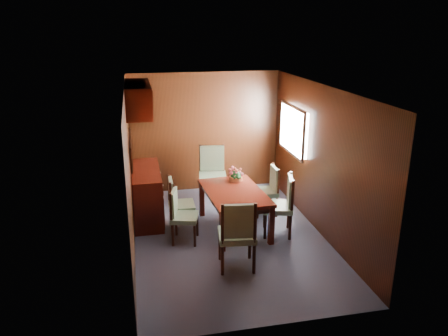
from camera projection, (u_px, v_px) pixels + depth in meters
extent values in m
plane|color=#3C4053|center=(229.00, 236.00, 7.09)|extent=(4.50, 4.50, 0.00)
cube|color=black|center=(130.00, 173.00, 6.42)|extent=(0.02, 4.50, 2.40)
cube|color=black|center=(320.00, 160.00, 7.00)|extent=(0.02, 4.50, 2.40)
cube|color=black|center=(205.00, 132.00, 8.80)|extent=(3.00, 0.02, 2.40)
cube|color=black|center=(275.00, 231.00, 4.62)|extent=(3.00, 0.02, 2.40)
cube|color=black|center=(229.00, 88.00, 6.33)|extent=(3.00, 4.50, 0.02)
cube|color=white|center=(295.00, 130.00, 7.94)|extent=(0.14, 1.10, 0.80)
cube|color=#B2B2B7|center=(292.00, 130.00, 7.92)|extent=(0.04, 1.20, 0.90)
cube|color=black|center=(131.00, 149.00, 7.33)|extent=(0.03, 1.36, 0.41)
cube|color=silver|center=(132.00, 149.00, 7.33)|extent=(0.01, 1.30, 0.35)
cube|color=#320B06|center=(138.00, 98.00, 7.09)|extent=(0.40, 1.40, 0.50)
cube|color=#320B06|center=(147.00, 194.00, 7.63)|extent=(0.48, 1.40, 0.90)
cube|color=#320B06|center=(222.00, 232.00, 6.55)|extent=(0.09, 0.09, 0.63)
cube|color=#320B06|center=(271.00, 226.00, 6.75)|extent=(0.09, 0.09, 0.63)
cube|color=#320B06|center=(202.00, 199.00, 7.76)|extent=(0.09, 0.09, 0.63)
cube|color=#320B06|center=(244.00, 195.00, 7.97)|extent=(0.09, 0.09, 0.63)
cube|color=black|center=(234.00, 197.00, 7.17)|extent=(0.90, 1.40, 0.09)
cube|color=#320B06|center=(234.00, 193.00, 7.15)|extent=(1.01, 1.52, 0.05)
cylinder|color=black|center=(176.00, 225.00, 7.07)|extent=(0.04, 0.04, 0.35)
cylinder|color=black|center=(173.00, 236.00, 6.73)|extent=(0.04, 0.04, 0.35)
cylinder|color=black|center=(197.00, 226.00, 7.06)|extent=(0.04, 0.04, 0.35)
cylinder|color=black|center=(195.00, 236.00, 6.72)|extent=(0.04, 0.04, 0.35)
cube|color=slate|center=(185.00, 217.00, 6.82)|extent=(0.49, 0.50, 0.07)
cylinder|color=black|center=(175.00, 199.00, 6.93)|extent=(0.04, 0.04, 0.47)
cylinder|color=black|center=(171.00, 208.00, 6.59)|extent=(0.04, 0.04, 0.47)
cube|color=slate|center=(174.00, 202.00, 6.75)|extent=(0.15, 0.38, 0.40)
cylinder|color=black|center=(171.00, 215.00, 7.44)|extent=(0.04, 0.04, 0.37)
cylinder|color=black|center=(172.00, 224.00, 7.09)|extent=(0.04, 0.04, 0.37)
cylinder|color=black|center=(191.00, 213.00, 7.50)|extent=(0.04, 0.04, 0.37)
cylinder|color=black|center=(194.00, 223.00, 7.15)|extent=(0.04, 0.04, 0.37)
cube|color=slate|center=(182.00, 206.00, 7.22)|extent=(0.42, 0.44, 0.07)
cylinder|color=black|center=(169.00, 189.00, 7.29)|extent=(0.04, 0.04, 0.49)
cylinder|color=black|center=(171.00, 197.00, 6.94)|extent=(0.04, 0.04, 0.49)
cube|color=slate|center=(171.00, 192.00, 7.11)|extent=(0.06, 0.39, 0.41)
cylinder|color=black|center=(290.00, 228.00, 6.93)|extent=(0.05, 0.05, 0.40)
cylinder|color=black|center=(288.00, 217.00, 7.32)|extent=(0.05, 0.05, 0.40)
cylinder|color=black|center=(265.00, 227.00, 6.95)|extent=(0.05, 0.05, 0.40)
cylinder|color=black|center=(265.00, 216.00, 7.34)|extent=(0.05, 0.05, 0.40)
cube|color=slate|center=(278.00, 207.00, 7.05)|extent=(0.57, 0.58, 0.08)
cylinder|color=black|center=(292.00, 197.00, 6.76)|extent=(0.05, 0.05, 0.54)
cylinder|color=black|center=(290.00, 187.00, 7.15)|extent=(0.05, 0.05, 0.54)
cube|color=slate|center=(290.00, 191.00, 6.95)|extent=(0.18, 0.44, 0.46)
cylinder|color=black|center=(277.00, 207.00, 7.75)|extent=(0.04, 0.04, 0.36)
cylinder|color=black|center=(271.00, 200.00, 8.10)|extent=(0.04, 0.04, 0.36)
cylinder|color=black|center=(258.00, 209.00, 7.69)|extent=(0.04, 0.04, 0.36)
cylinder|color=black|center=(253.00, 201.00, 8.04)|extent=(0.04, 0.04, 0.36)
cube|color=slate|center=(265.00, 192.00, 7.82)|extent=(0.42, 0.43, 0.07)
cylinder|color=black|center=(278.00, 182.00, 7.61)|extent=(0.04, 0.04, 0.48)
cylinder|color=black|center=(272.00, 176.00, 7.95)|extent=(0.04, 0.04, 0.48)
cube|color=slate|center=(274.00, 178.00, 7.77)|extent=(0.07, 0.39, 0.41)
cylinder|color=black|center=(222.00, 261.00, 5.94)|extent=(0.05, 0.05, 0.42)
cylinder|color=black|center=(254.00, 260.00, 5.98)|extent=(0.05, 0.05, 0.42)
cylinder|color=black|center=(220.00, 246.00, 6.33)|extent=(0.05, 0.05, 0.42)
cylinder|color=black|center=(250.00, 245.00, 6.37)|extent=(0.05, 0.05, 0.42)
cube|color=slate|center=(237.00, 235.00, 6.07)|extent=(0.55, 0.53, 0.09)
cylinder|color=black|center=(222.00, 224.00, 5.76)|extent=(0.05, 0.05, 0.57)
cylinder|color=black|center=(255.00, 223.00, 5.79)|extent=(0.05, 0.05, 0.57)
cube|color=slate|center=(239.00, 221.00, 5.79)|extent=(0.46, 0.12, 0.48)
cylinder|color=black|center=(223.00, 186.00, 8.66)|extent=(0.05, 0.05, 0.43)
cylinder|color=black|center=(201.00, 187.00, 8.63)|extent=(0.05, 0.05, 0.43)
cylinder|color=black|center=(225.00, 194.00, 8.26)|extent=(0.05, 0.05, 0.43)
cylinder|color=black|center=(201.00, 195.00, 8.23)|extent=(0.05, 0.05, 0.43)
cube|color=slate|center=(213.00, 177.00, 8.36)|extent=(0.57, 0.56, 0.09)
cylinder|color=black|center=(223.00, 159.00, 8.49)|extent=(0.05, 0.05, 0.58)
cylinder|color=black|center=(201.00, 159.00, 8.46)|extent=(0.05, 0.05, 0.58)
cube|color=slate|center=(212.00, 158.00, 8.45)|extent=(0.47, 0.13, 0.49)
cylinder|color=#C2653B|center=(236.00, 178.00, 7.62)|extent=(0.24, 0.24, 0.07)
sphere|color=#164317|center=(236.00, 175.00, 7.60)|extent=(0.18, 0.18, 0.18)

